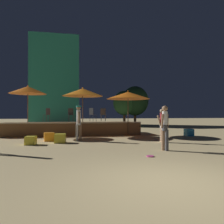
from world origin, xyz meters
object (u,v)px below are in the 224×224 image
object	(u,v)px
patio_umbrella_2	(28,90)
background_tree_0	(135,101)
person_3	(165,126)
person_1	(162,124)
patio_umbrella_1	(83,92)
patio_umbrella_0	(128,95)
bistro_chair_1	(92,113)
bistro_chair_2	(71,113)
person_4	(79,120)
cube_seat_1	(31,141)
background_tree_1	(124,103)
cube_seat_3	(189,133)
cube_seat_2	(49,137)
bistro_chair_0	(103,113)
frisbee_disc	(150,156)
cube_seat_0	(60,138)
bistro_chair_3	(47,113)

from	to	relation	value
patio_umbrella_2	background_tree_0	bearing A→B (deg)	44.76
patio_umbrella_2	person_3	distance (m)	8.96
person_1	patio_umbrella_1	bearing A→B (deg)	38.66
patio_umbrella_0	background_tree_0	distance (m)	10.67
bistro_chair_1	bistro_chair_2	xyz separation A→B (m)	(-1.41, 0.33, 0.00)
person_3	bistro_chair_2	bearing A→B (deg)	-5.41
patio_umbrella_1	person_4	world-z (taller)	patio_umbrella_1
cube_seat_1	background_tree_1	world-z (taller)	background_tree_1
background_tree_0	patio_umbrella_0	bearing A→B (deg)	-109.08
patio_umbrella_0	cube_seat_1	bearing A→B (deg)	-149.11
cube_seat_3	cube_seat_2	bearing A→B (deg)	-173.57
cube_seat_1	person_3	size ratio (longest dim) A/B	0.29
patio_umbrella_0	person_4	distance (m)	4.16
cube_seat_3	background_tree_1	xyz separation A→B (m)	(-1.47, 10.90, 2.36)
bistro_chair_0	frisbee_disc	bearing A→B (deg)	105.53
bistro_chair_0	frisbee_disc	world-z (taller)	bistro_chair_0
cube_seat_2	cube_seat_1	bearing A→B (deg)	-118.64
cube_seat_3	background_tree_1	bearing A→B (deg)	97.67
person_1	cube_seat_0	bearing A→B (deg)	76.96
cube_seat_1	bistro_chair_1	bearing A→B (deg)	53.72
bistro_chair_1	frisbee_disc	world-z (taller)	bistro_chair_1
patio_umbrella_2	person_4	size ratio (longest dim) A/B	1.73
patio_umbrella_1	background_tree_0	distance (m)	11.62
patio_umbrella_0	cube_seat_2	distance (m)	5.62
patio_umbrella_0	patio_umbrella_2	distance (m)	6.22
bistro_chair_0	background_tree_1	world-z (taller)	background_tree_1
cube_seat_3	person_3	xyz separation A→B (m)	(-3.75, -4.75, 0.70)
cube_seat_1	cube_seat_3	world-z (taller)	cube_seat_3
background_tree_0	person_3	bearing A→B (deg)	-102.69
cube_seat_1	bistro_chair_0	bearing A→B (deg)	50.08
bistro_chair_1	bistro_chair_2	distance (m)	1.45
patio_umbrella_0	person_4	size ratio (longest dim) A/B	1.58
patio_umbrella_2	cube_seat_0	size ratio (longest dim) A/B	5.75
patio_umbrella_0	bistro_chair_2	world-z (taller)	patio_umbrella_0
cube_seat_3	person_4	world-z (taller)	person_4
person_4	bistro_chair_2	world-z (taller)	person_4
person_4	patio_umbrella_0	bearing A→B (deg)	-150.65
person_1	bistro_chair_3	distance (m)	8.22
patio_umbrella_1	bistro_chair_0	size ratio (longest dim) A/B	3.44
person_3	patio_umbrella_0	bearing A→B (deg)	-32.25
patio_umbrella_0	bistro_chair_0	xyz separation A→B (m)	(-1.39, 1.56, -1.15)
cube_seat_1	bistro_chair_0	distance (m)	6.36
cube_seat_1	bistro_chair_1	world-z (taller)	bistro_chair_1
cube_seat_0	bistro_chair_2	bearing A→B (deg)	83.29
patio_umbrella_0	cube_seat_2	world-z (taller)	patio_umbrella_0
patio_umbrella_1	cube_seat_1	size ratio (longest dim) A/B	6.29
cube_seat_2	cube_seat_3	world-z (taller)	cube_seat_3
frisbee_disc	patio_umbrella_2	bearing A→B (deg)	125.11
bistro_chair_1	frisbee_disc	size ratio (longest dim) A/B	3.69
cube_seat_1	frisbee_disc	distance (m)	5.62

